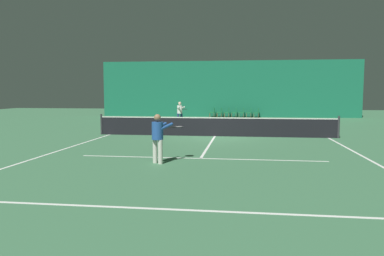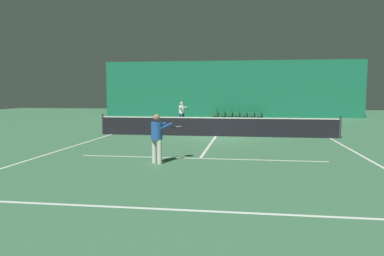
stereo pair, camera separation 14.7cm
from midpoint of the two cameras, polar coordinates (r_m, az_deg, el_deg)
The scene contains 19 objects.
ground_plane at distance 18.83m, azimuth 3.29°, elevation -1.26°, with size 60.00×60.00×0.00m, color #3D704C.
backdrop_curtain at distance 33.66m, azimuth 5.32°, elevation 5.95°, with size 23.00×0.12×4.99m.
court_line_baseline_far at distance 30.66m, azimuth 5.03°, elevation 1.33°, with size 11.00×0.10×0.00m.
court_line_baseline_near at distance 7.24m, azimuth -4.28°, elevation -12.24°, with size 11.00×0.10×0.00m.
court_line_service_far at distance 25.18m, azimuth 4.43°, elevation 0.44°, with size 8.25×0.10×0.00m.
court_line_service_near at distance 12.53m, azimuth 0.99°, elevation -4.65°, with size 8.25×0.10×0.00m.
court_line_sideline_left at distance 20.02m, azimuth -12.61°, elevation -0.97°, with size 0.10×23.80×0.00m.
court_line_sideline_right at distance 19.21m, azimuth 19.88°, elevation -1.44°, with size 0.10×23.80×0.00m.
court_line_centre at distance 18.83m, azimuth 3.29°, elevation -1.25°, with size 0.10×12.80×0.00m.
tennis_net at distance 18.78m, azimuth 3.30°, elevation 0.29°, with size 12.00×0.10×1.07m.
player_near at distance 11.61m, azimuth -5.47°, elevation -1.02°, with size 1.01×1.26×1.53m.
player_far at distance 25.49m, azimuth -2.01°, elevation 2.55°, with size 0.94×1.30×1.56m.
courtside_chair_0 at distance 33.24m, azimuth 3.07°, elevation 2.50°, with size 0.44×0.44×0.84m.
courtside_chair_1 at distance 33.19m, azimuth 4.18°, elevation 2.49°, with size 0.44×0.44×0.84m.
courtside_chair_2 at distance 33.16m, azimuth 5.29°, elevation 2.48°, with size 0.44×0.44×0.84m.
courtside_chair_3 at distance 33.14m, azimuth 6.41°, elevation 2.47°, with size 0.44×0.44×0.84m.
courtside_chair_4 at distance 33.13m, azimuth 7.52°, elevation 2.45°, with size 0.44×0.44×0.84m.
courtside_chair_5 at distance 33.13m, azimuth 8.64°, elevation 2.44°, with size 0.44×0.44×0.84m.
courtside_chair_6 at distance 33.15m, azimuth 9.75°, elevation 2.42°, with size 0.44×0.44×0.84m.
Camera 1 is at (1.38, -18.65, 2.20)m, focal length 35.00 mm.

